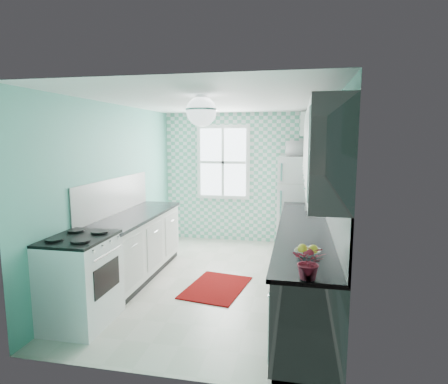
% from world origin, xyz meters
% --- Properties ---
extents(floor, '(3.00, 4.40, 0.02)m').
position_xyz_m(floor, '(0.00, 0.00, -0.01)').
color(floor, beige).
rests_on(floor, ground).
extents(ceiling, '(3.00, 4.40, 0.02)m').
position_xyz_m(ceiling, '(0.00, 0.00, 2.51)').
color(ceiling, white).
rests_on(ceiling, wall_back).
extents(wall_back, '(3.00, 0.02, 2.50)m').
position_xyz_m(wall_back, '(0.00, 2.21, 1.25)').
color(wall_back, '#5AB29E').
rests_on(wall_back, floor).
extents(wall_front, '(3.00, 0.02, 2.50)m').
position_xyz_m(wall_front, '(0.00, -2.21, 1.25)').
color(wall_front, '#5AB29E').
rests_on(wall_front, floor).
extents(wall_left, '(0.02, 4.40, 2.50)m').
position_xyz_m(wall_left, '(-1.51, 0.00, 1.25)').
color(wall_left, '#5AB29E').
rests_on(wall_left, floor).
extents(wall_right, '(0.02, 4.40, 2.50)m').
position_xyz_m(wall_right, '(1.51, 0.00, 1.25)').
color(wall_right, '#5AB29E').
rests_on(wall_right, floor).
extents(accent_wall, '(3.00, 0.01, 2.50)m').
position_xyz_m(accent_wall, '(0.00, 2.19, 1.25)').
color(accent_wall, '#63B999').
rests_on(accent_wall, wall_back).
extents(window, '(1.04, 0.05, 1.44)m').
position_xyz_m(window, '(-0.35, 2.16, 1.55)').
color(window, white).
rests_on(window, wall_back).
extents(backsplash_right, '(0.02, 3.60, 0.51)m').
position_xyz_m(backsplash_right, '(1.49, -0.40, 1.20)').
color(backsplash_right, white).
rests_on(backsplash_right, wall_right).
extents(backsplash_left, '(0.02, 2.15, 0.51)m').
position_xyz_m(backsplash_left, '(-1.49, -0.07, 1.20)').
color(backsplash_left, white).
rests_on(backsplash_left, wall_left).
extents(upper_cabinets_right, '(0.33, 3.20, 0.90)m').
position_xyz_m(upper_cabinets_right, '(1.33, -0.60, 1.90)').
color(upper_cabinets_right, silver).
rests_on(upper_cabinets_right, wall_right).
extents(upper_cabinet_fridge, '(0.40, 0.74, 0.40)m').
position_xyz_m(upper_cabinet_fridge, '(1.30, 1.83, 2.25)').
color(upper_cabinet_fridge, silver).
rests_on(upper_cabinet_fridge, wall_right).
extents(ceiling_light, '(0.34, 0.34, 0.35)m').
position_xyz_m(ceiling_light, '(0.00, -0.80, 2.32)').
color(ceiling_light, silver).
rests_on(ceiling_light, ceiling).
extents(base_cabinets_right, '(0.60, 3.60, 0.90)m').
position_xyz_m(base_cabinets_right, '(1.20, -0.40, 0.45)').
color(base_cabinets_right, white).
rests_on(base_cabinets_right, floor).
extents(countertop_right, '(0.63, 3.60, 0.04)m').
position_xyz_m(countertop_right, '(1.19, -0.40, 0.92)').
color(countertop_right, black).
rests_on(countertop_right, base_cabinets_right).
extents(base_cabinets_left, '(0.60, 2.15, 0.90)m').
position_xyz_m(base_cabinets_left, '(-1.20, -0.07, 0.45)').
color(base_cabinets_left, white).
rests_on(base_cabinets_left, floor).
extents(countertop_left, '(0.63, 2.15, 0.04)m').
position_xyz_m(countertop_left, '(-1.19, -0.07, 0.92)').
color(countertop_left, black).
rests_on(countertop_left, base_cabinets_left).
extents(fridge, '(0.74, 0.74, 1.70)m').
position_xyz_m(fridge, '(1.11, 1.81, 0.85)').
color(fridge, white).
rests_on(fridge, floor).
extents(stove, '(0.64, 0.80, 0.96)m').
position_xyz_m(stove, '(-1.20, -1.47, 0.50)').
color(stove, white).
rests_on(stove, floor).
extents(sink, '(0.56, 0.47, 0.53)m').
position_xyz_m(sink, '(1.20, 0.36, 0.93)').
color(sink, silver).
rests_on(sink, countertop_right).
extents(rug, '(0.88, 1.13, 0.02)m').
position_xyz_m(rug, '(0.04, -0.24, 0.01)').
color(rug, maroon).
rests_on(rug, floor).
extents(dish_towel, '(0.11, 0.25, 0.39)m').
position_xyz_m(dish_towel, '(0.89, 0.17, 0.48)').
color(dish_towel, teal).
rests_on(dish_towel, base_cabinets_right).
extents(fruit_bowl, '(0.29, 0.29, 0.06)m').
position_xyz_m(fruit_bowl, '(1.20, -1.53, 0.97)').
color(fruit_bowl, white).
rests_on(fruit_bowl, countertop_right).
extents(potted_plant, '(0.29, 0.27, 0.28)m').
position_xyz_m(potted_plant, '(1.20, -2.13, 1.08)').
color(potted_plant, red).
rests_on(potted_plant, countertop_right).
extents(soap_bottle, '(0.09, 0.09, 0.18)m').
position_xyz_m(soap_bottle, '(1.25, 0.68, 1.03)').
color(soap_bottle, '#99B5C8').
rests_on(soap_bottle, countertop_right).
extents(microwave, '(0.50, 0.35, 0.27)m').
position_xyz_m(microwave, '(1.11, 1.81, 1.84)').
color(microwave, white).
rests_on(microwave, fridge).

